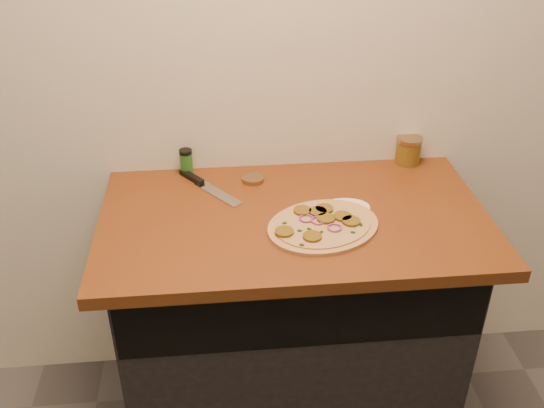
{
  "coord_description": "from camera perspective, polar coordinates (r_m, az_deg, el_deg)",
  "views": [
    {
      "loc": [
        -0.22,
        -0.15,
        1.9
      ],
      "look_at": [
        -0.07,
        1.4,
        0.95
      ],
      "focal_mm": 40.0,
      "sensor_mm": 36.0,
      "label": 1
    }
  ],
  "objects": [
    {
      "name": "salsa_jar",
      "position": [
        2.2,
        12.71,
        4.97
      ],
      "size": [
        0.09,
        0.09,
        0.1
      ],
      "color": "#A22D10",
      "rests_on": "countertop"
    },
    {
      "name": "pizza",
      "position": [
        1.81,
        4.81,
        -1.97
      ],
      "size": [
        0.44,
        0.44,
        0.02
      ],
      "color": "tan",
      "rests_on": "countertop"
    },
    {
      "name": "flour_spill",
      "position": [
        1.92,
        6.91,
        -0.29
      ],
      "size": [
        0.16,
        0.16,
        0.0
      ],
      "primitive_type": "cylinder",
      "rotation": [
        0.0,
        0.0,
        -0.03
      ],
      "color": "silver",
      "rests_on": "countertop"
    },
    {
      "name": "mason_jar_lid",
      "position": [
        2.05,
        -1.79,
        2.37
      ],
      "size": [
        0.09,
        0.09,
        0.02
      ],
      "primitive_type": "cylinder",
      "rotation": [
        0.0,
        0.0,
        -0.15
      ],
      "color": "#9A7C59",
      "rests_on": "countertop"
    },
    {
      "name": "countertop",
      "position": [
        1.89,
        2.08,
        -1.43
      ],
      "size": [
        1.2,
        0.7,
        0.04
      ],
      "primitive_type": "cube",
      "color": "brown",
      "rests_on": "cabinet"
    },
    {
      "name": "chefs_knife",
      "position": [
        2.03,
        -6.44,
        1.83
      ],
      "size": [
        0.21,
        0.25,
        0.02
      ],
      "color": "#B7BAC1",
      "rests_on": "countertop"
    },
    {
      "name": "spice_shaker",
      "position": [
        2.11,
        -8.08,
        3.99
      ],
      "size": [
        0.04,
        0.04,
        0.09
      ],
      "color": "#256A21",
      "rests_on": "countertop"
    },
    {
      "name": "cabinet",
      "position": [
        2.19,
        1.75,
        -10.95
      ],
      "size": [
        1.1,
        0.6,
        0.86
      ],
      "primitive_type": "cube",
      "color": "black",
      "rests_on": "ground"
    }
  ]
}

